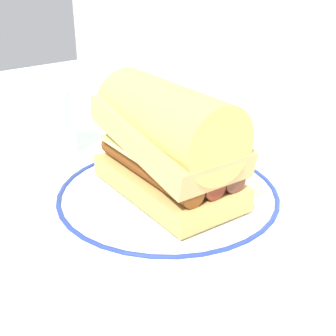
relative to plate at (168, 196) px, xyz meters
name	(u,v)px	position (x,y,z in m)	size (l,w,h in m)	color
ground_plane	(145,206)	(-0.01, -0.03, -0.01)	(1.50, 1.50, 0.00)	white
plate	(168,196)	(0.00, 0.00, 0.00)	(0.28, 0.28, 0.01)	white
sausage_sandwich	(168,141)	(0.00, 0.00, 0.07)	(0.19, 0.11, 0.13)	tan
drinking_glass	(55,127)	(-0.21, -0.04, 0.03)	(0.06, 0.06, 0.10)	silver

